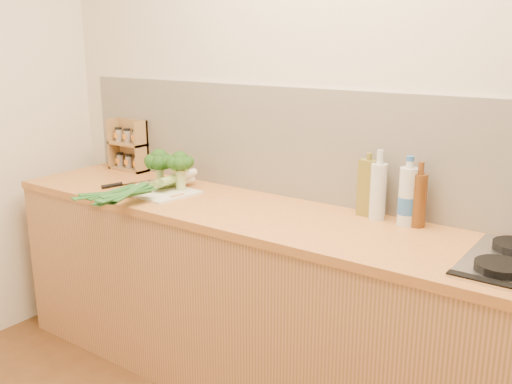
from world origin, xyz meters
TOP-DOWN VIEW (x-y plane):
  - room_shell at (0.00, 1.49)m, footprint 3.50×3.50m
  - counter at (0.00, 1.20)m, footprint 3.20×0.62m
  - chopping_board at (-0.82, 1.16)m, footprint 0.41×0.32m
  - broccoli_left at (-0.89, 1.26)m, footprint 0.16×0.16m
  - broccoli_right at (-0.73, 1.24)m, footprint 0.14×0.14m
  - leek_front at (-0.84, 1.13)m, footprint 0.23×0.65m
  - leek_mid at (-0.79, 1.12)m, footprint 0.15×0.69m
  - leek_back at (-0.75, 1.12)m, footprint 0.12×0.70m
  - chefs_knife at (-1.08, 1.13)m, footprint 0.10×0.28m
  - spice_rack at (-1.33, 1.44)m, footprint 0.25×0.10m
  - oil_tin at (0.22, 1.42)m, footprint 0.08×0.05m
  - glass_bottle at (0.28, 1.40)m, footprint 0.07×0.07m
  - amber_bottle at (0.46, 1.41)m, footprint 0.06×0.06m
  - water_bottle at (0.42, 1.40)m, footprint 0.08×0.08m

SIDE VIEW (x-z plane):
  - counter at x=0.00m, z-range 0.00..0.90m
  - chopping_board at x=-0.82m, z-range 0.90..0.91m
  - chefs_knife at x=-1.08m, z-range 0.90..0.92m
  - leek_front at x=-0.84m, z-range 0.91..0.96m
  - leek_mid at x=-0.79m, z-range 0.93..0.97m
  - leek_back at x=-0.75m, z-range 0.95..0.99m
  - water_bottle at x=0.42m, z-range 0.88..1.16m
  - amber_bottle at x=0.46m, z-range 0.88..1.16m
  - oil_tin at x=0.22m, z-range 0.89..1.17m
  - glass_bottle at x=0.28m, z-range 0.88..1.18m
  - spice_rack at x=-1.33m, z-range 0.88..1.18m
  - broccoli_left at x=-0.89m, z-range 0.94..1.14m
  - broccoli_right at x=-0.73m, z-range 0.95..1.15m
  - room_shell at x=0.00m, z-range -0.58..2.92m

